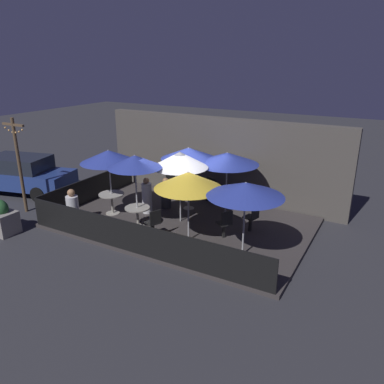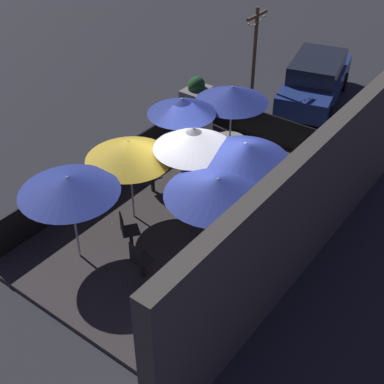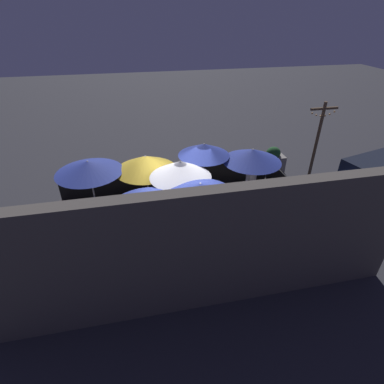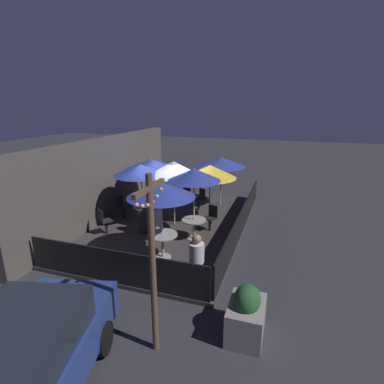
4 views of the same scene
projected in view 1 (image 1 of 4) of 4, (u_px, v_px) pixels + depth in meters
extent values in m
plane|color=#2D2D33|center=(182.00, 224.00, 13.16)|extent=(60.00, 60.00, 0.00)
cube|color=#383333|center=(182.00, 222.00, 13.14)|extent=(8.58, 5.39, 0.12)
cube|color=#4C4742|center=(219.00, 159.00, 15.01)|extent=(10.18, 0.36, 3.36)
cube|color=black|center=(136.00, 238.00, 10.79)|extent=(8.38, 0.05, 0.95)
cube|color=black|center=(91.00, 189.00, 14.92)|extent=(0.05, 5.19, 0.95)
cylinder|color=#B2B2B7|center=(136.00, 192.00, 12.24)|extent=(0.05, 0.05, 2.49)
cone|color=#283893|center=(135.00, 161.00, 11.89)|extent=(1.76, 1.76, 0.41)
cylinder|color=#B2B2B7|center=(111.00, 183.00, 13.38)|extent=(0.05, 0.05, 2.38)
cone|color=#283893|center=(108.00, 156.00, 13.06)|extent=(1.99, 1.99, 0.44)
cylinder|color=#B2B2B7|center=(189.00, 179.00, 13.84)|extent=(0.05, 0.05, 2.35)
cone|color=#283893|center=(189.00, 153.00, 13.52)|extent=(2.03, 2.03, 0.40)
cylinder|color=#B2B2B7|center=(180.00, 188.00, 12.70)|extent=(0.05, 0.05, 2.48)
cone|color=silver|center=(180.00, 160.00, 12.38)|extent=(1.90, 1.90, 0.53)
cylinder|color=#B2B2B7|center=(226.00, 184.00, 13.41)|extent=(0.05, 0.05, 2.29)
cone|color=#283893|center=(227.00, 158.00, 13.09)|extent=(2.26, 2.26, 0.41)
cylinder|color=#B2B2B7|center=(188.00, 207.00, 11.36)|extent=(0.05, 0.05, 2.23)
cone|color=gold|center=(188.00, 180.00, 11.07)|extent=(2.07, 2.07, 0.51)
cylinder|color=#B2B2B7|center=(244.00, 220.00, 10.50)|extent=(0.05, 0.05, 2.21)
cone|color=#283893|center=(246.00, 189.00, 10.19)|extent=(2.16, 2.16, 0.40)
cylinder|color=#9E998E|center=(138.00, 227.00, 12.65)|extent=(0.46, 0.46, 0.02)
cylinder|color=#9E998E|center=(138.00, 218.00, 12.54)|extent=(0.08, 0.08, 0.68)
cylinder|color=#9E998E|center=(137.00, 208.00, 12.43)|extent=(0.83, 0.83, 0.04)
cylinder|color=#9E998E|center=(113.00, 213.00, 13.77)|extent=(0.50, 0.50, 0.02)
cylinder|color=#9E998E|center=(112.00, 204.00, 13.66)|extent=(0.08, 0.08, 0.73)
cylinder|color=#9E998E|center=(111.00, 194.00, 13.53)|extent=(0.91, 0.91, 0.04)
cylinder|color=#9E998E|center=(189.00, 208.00, 14.23)|extent=(0.41, 0.41, 0.02)
cylinder|color=#9E998E|center=(189.00, 200.00, 14.12)|extent=(0.08, 0.08, 0.69)
cylinder|color=#9E998E|center=(189.00, 191.00, 14.00)|extent=(0.74, 0.74, 0.04)
cube|color=black|center=(153.00, 230.00, 11.91)|extent=(0.10, 0.10, 0.46)
cube|color=black|center=(152.00, 223.00, 11.82)|extent=(0.52, 0.52, 0.04)
cube|color=black|center=(155.00, 217.00, 11.61)|extent=(0.18, 0.38, 0.44)
cube|color=black|center=(250.00, 224.00, 12.28)|extent=(0.10, 0.10, 0.47)
cube|color=black|center=(250.00, 217.00, 12.20)|extent=(0.49, 0.49, 0.04)
cube|color=black|center=(255.00, 212.00, 12.00)|extent=(0.13, 0.39, 0.44)
cube|color=black|center=(224.00, 231.00, 11.84)|extent=(0.11, 0.11, 0.47)
cube|color=black|center=(224.00, 223.00, 11.75)|extent=(0.56, 0.56, 0.04)
cube|color=black|center=(227.00, 218.00, 11.52)|extent=(0.26, 0.34, 0.44)
cube|color=black|center=(208.00, 196.00, 14.90)|extent=(0.10, 0.10, 0.45)
cube|color=black|center=(208.00, 190.00, 14.82)|extent=(0.49, 0.49, 0.04)
cube|color=black|center=(211.00, 183.00, 14.86)|extent=(0.39, 0.13, 0.44)
cube|color=black|center=(172.00, 191.00, 15.42)|extent=(0.11, 0.11, 0.47)
cube|color=black|center=(172.00, 185.00, 15.33)|extent=(0.55, 0.55, 0.04)
cube|color=black|center=(170.00, 178.00, 15.40)|extent=(0.25, 0.35, 0.44)
cylinder|color=#333338|center=(166.00, 196.00, 14.16)|extent=(0.51, 0.51, 0.94)
sphere|color=#9E704C|center=(166.00, 181.00, 13.96)|extent=(0.24, 0.24, 0.24)
cylinder|color=silver|center=(147.00, 198.00, 13.68)|extent=(0.43, 0.43, 1.12)
sphere|color=#9E704C|center=(146.00, 181.00, 13.45)|extent=(0.22, 0.22, 0.22)
cylinder|color=silver|center=(73.00, 209.00, 12.86)|extent=(0.57, 0.57, 0.96)
sphere|color=#9E704C|center=(71.00, 193.00, 12.66)|extent=(0.26, 0.26, 0.26)
cube|color=gray|center=(1.00, 222.00, 12.39)|extent=(1.03, 0.72, 0.75)
cylinder|color=brown|center=(20.00, 166.00, 13.68)|extent=(0.12, 0.12, 3.55)
cube|color=brown|center=(13.00, 125.00, 13.17)|extent=(1.10, 0.08, 0.08)
sphere|color=#F4B260|center=(5.00, 128.00, 13.43)|extent=(0.07, 0.07, 0.07)
sphere|color=#F4B260|center=(9.00, 130.00, 13.37)|extent=(0.07, 0.07, 0.07)
sphere|color=#F4B260|center=(12.00, 132.00, 13.30)|extent=(0.07, 0.07, 0.07)
sphere|color=#F4B260|center=(16.00, 133.00, 13.22)|extent=(0.07, 0.07, 0.07)
sphere|color=#F4B260|center=(19.00, 132.00, 13.12)|extent=(0.07, 0.07, 0.07)
sphere|color=#F4B260|center=(22.00, 130.00, 13.01)|extent=(0.07, 0.07, 0.07)
cube|color=navy|center=(21.00, 178.00, 16.06)|extent=(4.83, 2.75, 0.70)
cube|color=#1E232D|center=(18.00, 163.00, 15.84)|extent=(2.81, 2.13, 0.60)
cylinder|color=black|center=(61.00, 183.00, 16.56)|extent=(0.66, 0.33, 0.64)
cylinder|color=black|center=(38.00, 195.00, 15.10)|extent=(0.66, 0.33, 0.64)
cylinder|color=black|center=(8.00, 178.00, 17.26)|extent=(0.66, 0.33, 0.64)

